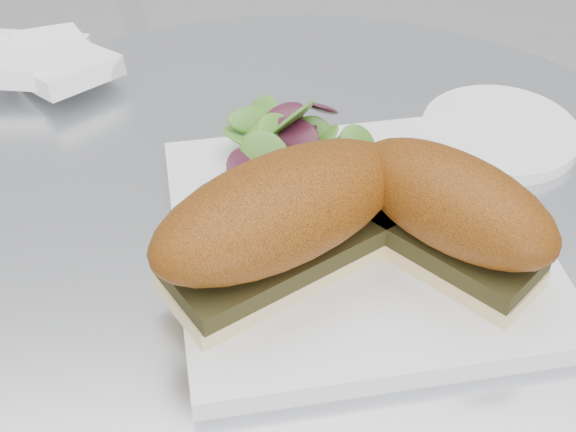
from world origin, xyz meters
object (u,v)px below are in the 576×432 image
sandwich_right (452,213)px  saucer (500,132)px  sandwich_left (281,220)px  plate (356,239)px

sandwich_right → saucer: (0.08, 0.15, -0.05)m
sandwich_left → sandwich_right: (0.11, -0.00, -0.00)m
plate → saucer: bearing=41.3°
sandwich_left → saucer: sandwich_left is taller
plate → saucer: plate is taller
sandwich_left → sandwich_right: 0.11m
plate → sandwich_right: size_ratio=1.67×
saucer → plate: bearing=-138.7°
plate → sandwich_right: sandwich_right is taller
saucer → sandwich_right: bearing=-118.5°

